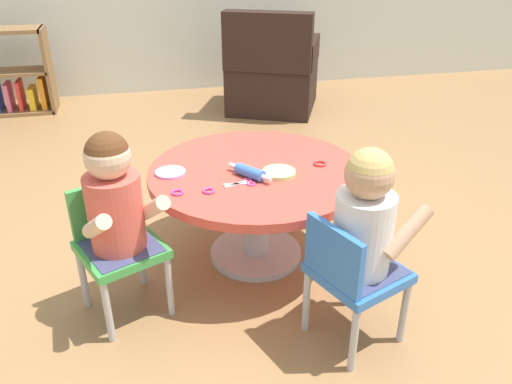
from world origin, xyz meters
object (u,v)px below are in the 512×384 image
(armchair_dark, at_px, (272,74))
(child_chair_left, at_px, (117,244))
(child_chair_right, at_px, (352,274))
(craft_scissors, at_px, (244,183))
(seated_child_right, at_px, (366,217))
(craft_table, at_px, (256,189))
(rolling_pin, at_px, (250,172))
(seated_child_left, at_px, (114,198))

(armchair_dark, bearing_deg, child_chair_left, -117.48)
(child_chair_left, bearing_deg, child_chair_right, -24.98)
(craft_scissors, bearing_deg, seated_child_right, -55.22)
(armchair_dark, xyz_separation_m, craft_scissors, (-0.71, -2.28, 0.16))
(armchair_dark, bearing_deg, craft_table, -106.18)
(armchair_dark, height_order, rolling_pin, armchair_dark)
(armchair_dark, distance_m, craft_scissors, 2.39)
(rolling_pin, bearing_deg, craft_scissors, -125.81)
(armchair_dark, bearing_deg, seated_child_left, -116.82)
(craft_table, relative_size, child_chair_left, 1.80)
(child_chair_left, xyz_separation_m, seated_child_left, (0.02, -0.04, 0.23))
(craft_table, height_order, child_chair_left, child_chair_left)
(child_chair_left, height_order, rolling_pin, child_chair_left)
(child_chair_left, bearing_deg, craft_table, 21.12)
(child_chair_right, height_order, armchair_dark, armchair_dark)
(seated_child_right, distance_m, rolling_pin, 0.61)
(child_chair_left, distance_m, seated_child_right, 0.97)
(craft_table, relative_size, child_chair_right, 1.80)
(craft_scissors, bearing_deg, rolling_pin, 54.19)
(seated_child_left, xyz_separation_m, seated_child_right, (0.86, -0.34, 0.00))
(rolling_pin, xyz_separation_m, craft_scissors, (-0.04, -0.05, -0.02))
(craft_table, distance_m, seated_child_left, 0.68)
(child_chair_left, height_order, craft_scissors, child_chair_left)
(child_chair_right, height_order, seated_child_right, seated_child_right)
(craft_table, xyz_separation_m, seated_child_right, (0.25, -0.61, 0.17))
(seated_child_right, bearing_deg, rolling_pin, 118.98)
(armchair_dark, xyz_separation_m, rolling_pin, (-0.67, -2.23, 0.18))
(seated_child_left, bearing_deg, craft_scissors, 15.59)
(craft_table, xyz_separation_m, rolling_pin, (-0.04, -0.08, 0.12))
(seated_child_right, relative_size, armchair_dark, 0.54)
(child_chair_left, xyz_separation_m, craft_scissors, (0.54, 0.11, 0.16))
(craft_table, bearing_deg, seated_child_right, -67.63)
(rolling_pin, height_order, craft_scissors, rolling_pin)
(seated_child_left, distance_m, seated_child_right, 0.92)
(child_chair_left, relative_size, rolling_pin, 2.75)
(craft_table, distance_m, rolling_pin, 0.15)
(child_chair_left, bearing_deg, armchair_dark, 62.52)
(seated_child_right, height_order, rolling_pin, seated_child_right)
(seated_child_left, height_order, child_chair_right, seated_child_left)
(child_chair_right, bearing_deg, armchair_dark, 81.63)
(seated_child_left, height_order, rolling_pin, seated_child_left)
(craft_table, bearing_deg, rolling_pin, -119.90)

